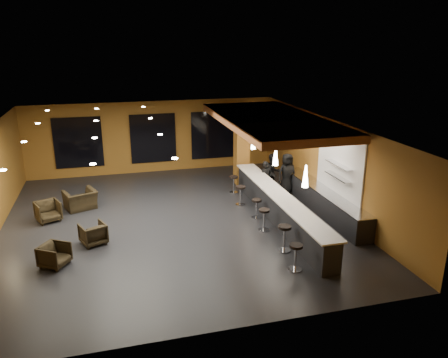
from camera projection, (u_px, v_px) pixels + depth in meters
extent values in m
cube|color=black|center=(175.00, 222.00, 15.95)|extent=(12.00, 13.00, 0.10)
cube|color=black|center=(171.00, 125.00, 14.84)|extent=(12.00, 13.00, 0.10)
cube|color=brown|center=(153.00, 137.00, 21.41)|extent=(12.00, 0.10, 3.50)
cube|color=brown|center=(219.00, 264.00, 9.38)|extent=(12.00, 0.10, 3.50)
cube|color=brown|center=(328.00, 163.00, 16.88)|extent=(0.10, 13.00, 3.50)
cube|color=#9D582E|center=(271.00, 120.00, 16.80)|extent=(3.60, 8.00, 0.28)
cube|color=black|center=(78.00, 143.00, 20.47)|extent=(2.20, 0.06, 2.40)
cube|color=black|center=(153.00, 138.00, 21.33)|extent=(2.20, 0.06, 2.40)
cube|color=black|center=(213.00, 135.00, 22.07)|extent=(2.20, 0.06, 2.40)
cube|color=white|center=(340.00, 164.00, 15.86)|extent=(0.06, 3.20, 2.40)
cube|color=black|center=(279.00, 209.00, 15.76)|extent=(0.60, 8.00, 1.00)
cube|color=silver|center=(279.00, 195.00, 15.60)|extent=(0.78, 8.10, 0.05)
cube|color=black|center=(323.00, 201.00, 16.73)|extent=(0.70, 6.00, 0.86)
cube|color=silver|center=(323.00, 190.00, 16.59)|extent=(0.72, 6.00, 0.03)
cube|color=silver|center=(338.00, 177.00, 15.77)|extent=(0.30, 1.50, 0.03)
cube|color=silver|center=(339.00, 165.00, 15.63)|extent=(0.30, 1.50, 0.03)
cube|color=#905B20|center=(242.00, 146.00, 19.60)|extent=(0.60, 0.60, 3.50)
cone|color=white|center=(306.00, 176.00, 13.35)|extent=(0.20, 0.20, 0.70)
cone|color=white|center=(276.00, 156.00, 15.65)|extent=(0.20, 0.20, 0.70)
cone|color=white|center=(253.00, 141.00, 17.94)|extent=(0.20, 0.20, 0.70)
imported|color=black|center=(266.00, 179.00, 18.29)|extent=(0.59, 0.43, 1.50)
imported|color=black|center=(273.00, 173.00, 18.65)|extent=(1.00, 0.88, 1.72)
imported|color=black|center=(287.00, 174.00, 18.50)|extent=(0.92, 0.65, 1.77)
imported|color=black|center=(55.00, 255.00, 12.73)|extent=(1.02, 1.01, 0.68)
imported|color=black|center=(93.00, 234.00, 14.11)|extent=(0.98, 0.99, 0.70)
imported|color=black|center=(48.00, 211.00, 15.86)|extent=(1.06, 1.07, 0.75)
imported|color=black|center=(80.00, 200.00, 16.99)|extent=(1.42, 1.34, 0.74)
cylinder|color=silver|center=(295.00, 269.00, 12.60)|extent=(0.41, 0.41, 0.03)
cylinder|color=silver|center=(295.00, 258.00, 12.49)|extent=(0.07, 0.07, 0.71)
cylinder|color=black|center=(296.00, 246.00, 12.37)|extent=(0.39, 0.39, 0.08)
cylinder|color=silver|center=(284.00, 250.00, 13.74)|extent=(0.43, 0.43, 0.03)
cylinder|color=silver|center=(284.00, 239.00, 13.62)|extent=(0.08, 0.08, 0.75)
cylinder|color=black|center=(285.00, 227.00, 13.49)|extent=(0.41, 0.41, 0.09)
cylinder|color=silver|center=(264.00, 230.00, 15.19)|extent=(0.40, 0.40, 0.03)
cylinder|color=silver|center=(264.00, 220.00, 15.08)|extent=(0.07, 0.07, 0.69)
cylinder|color=black|center=(264.00, 210.00, 14.96)|extent=(0.38, 0.38, 0.08)
cylinder|color=silver|center=(256.00, 217.00, 16.23)|extent=(0.37, 0.37, 0.03)
cylinder|color=silver|center=(257.00, 209.00, 16.13)|extent=(0.06, 0.06, 0.65)
cylinder|color=black|center=(257.00, 200.00, 16.02)|extent=(0.35, 0.35, 0.07)
cylinder|color=silver|center=(240.00, 205.00, 17.48)|extent=(0.40, 0.40, 0.03)
cylinder|color=silver|center=(241.00, 196.00, 17.37)|extent=(0.07, 0.07, 0.70)
cylinder|color=black|center=(241.00, 187.00, 17.26)|extent=(0.38, 0.38, 0.08)
cylinder|color=silver|center=(234.00, 192.00, 18.89)|extent=(0.38, 0.38, 0.03)
cylinder|color=silver|center=(234.00, 185.00, 18.78)|extent=(0.07, 0.07, 0.66)
cylinder|color=black|center=(234.00, 177.00, 18.67)|extent=(0.36, 0.36, 0.08)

